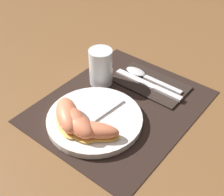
% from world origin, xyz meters
% --- Properties ---
extents(ground_plane, '(3.00, 3.00, 0.00)m').
position_xyz_m(ground_plane, '(0.00, 0.00, 0.00)').
color(ground_plane, brown).
extents(placemat, '(0.43, 0.36, 0.00)m').
position_xyz_m(placemat, '(0.00, 0.00, 0.00)').
color(placemat, black).
rests_on(placemat, ground_plane).
extents(plate, '(0.23, 0.23, 0.02)m').
position_xyz_m(plate, '(-0.09, 0.01, 0.01)').
color(plate, white).
rests_on(plate, placemat).
extents(juice_glass, '(0.06, 0.06, 0.10)m').
position_xyz_m(juice_glass, '(0.05, 0.10, 0.05)').
color(juice_glass, silver).
rests_on(juice_glass, placemat).
extents(napkin, '(0.12, 0.21, 0.00)m').
position_xyz_m(napkin, '(0.13, -0.01, 0.01)').
color(napkin, '#2D231E').
rests_on(napkin, placemat).
extents(knife, '(0.02, 0.21, 0.01)m').
position_xyz_m(knife, '(0.11, -0.02, 0.01)').
color(knife, silver).
rests_on(knife, napkin).
extents(spoon, '(0.03, 0.18, 0.01)m').
position_xyz_m(spoon, '(0.14, 0.02, 0.01)').
color(spoon, silver).
rests_on(spoon, napkin).
extents(fork, '(0.18, 0.04, 0.00)m').
position_xyz_m(fork, '(-0.10, 0.01, 0.02)').
color(fork, silver).
rests_on(fork, plate).
extents(citrus_wedge_0, '(0.12, 0.13, 0.05)m').
position_xyz_m(citrus_wedge_0, '(-0.14, 0.05, 0.04)').
color(citrus_wedge_0, '#F7C656').
rests_on(citrus_wedge_0, plate).
extents(citrus_wedge_1, '(0.07, 0.10, 0.05)m').
position_xyz_m(citrus_wedge_1, '(-0.14, 0.03, 0.04)').
color(citrus_wedge_1, '#F7C656').
rests_on(citrus_wedge_1, plate).
extents(citrus_wedge_2, '(0.07, 0.12, 0.04)m').
position_xyz_m(citrus_wedge_2, '(-0.14, 0.01, 0.04)').
color(citrus_wedge_2, '#F7C656').
rests_on(citrus_wedge_2, plate).
extents(citrus_wedge_3, '(0.10, 0.13, 0.03)m').
position_xyz_m(citrus_wedge_3, '(-0.13, -0.02, 0.03)').
color(citrus_wedge_3, '#F7C656').
rests_on(citrus_wedge_3, plate).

